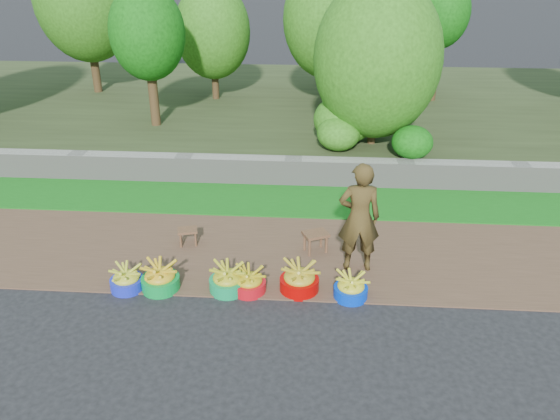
# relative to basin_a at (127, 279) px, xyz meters

# --- Properties ---
(ground_plane) EXTENTS (120.00, 120.00, 0.00)m
(ground_plane) POSITION_rel_basin_a_xyz_m (2.14, -0.13, -0.16)
(ground_plane) COLOR black
(ground_plane) RESTS_ON ground
(dirt_shoulder) EXTENTS (80.00, 2.50, 0.02)m
(dirt_shoulder) POSITION_rel_basin_a_xyz_m (2.14, 1.12, -0.15)
(dirt_shoulder) COLOR brown
(dirt_shoulder) RESTS_ON ground
(grass_verge) EXTENTS (80.00, 1.50, 0.04)m
(grass_verge) POSITION_rel_basin_a_xyz_m (2.14, 3.12, -0.14)
(grass_verge) COLOR #146816
(grass_verge) RESTS_ON ground
(retaining_wall) EXTENTS (80.00, 0.35, 0.55)m
(retaining_wall) POSITION_rel_basin_a_xyz_m (2.14, 3.97, 0.12)
(retaining_wall) COLOR gray
(retaining_wall) RESTS_ON ground
(earth_bank) EXTENTS (80.00, 10.00, 0.50)m
(earth_bank) POSITION_rel_basin_a_xyz_m (2.14, 8.87, 0.09)
(earth_bank) COLOR #313D1F
(earth_bank) RESTS_ON ground
(vegetation) EXTENTS (36.45, 8.13, 4.68)m
(vegetation) POSITION_rel_basin_a_xyz_m (4.73, 8.30, 2.60)
(vegetation) COLOR #3D2C17
(vegetation) RESTS_ON earth_bank
(basin_a) EXTENTS (0.47, 0.47, 0.35)m
(basin_a) POSITION_rel_basin_a_xyz_m (0.00, 0.00, 0.00)
(basin_a) COLOR #1726CD
(basin_a) RESTS_ON ground
(basin_b) EXTENTS (0.54, 0.54, 0.40)m
(basin_b) POSITION_rel_basin_a_xyz_m (0.47, 0.04, 0.02)
(basin_b) COLOR #038932
(basin_b) RESTS_ON ground
(basin_c) EXTENTS (0.52, 0.52, 0.39)m
(basin_c) POSITION_rel_basin_a_xyz_m (1.43, 0.07, 0.02)
(basin_c) COLOR #0A8B4B
(basin_c) RESTS_ON ground
(basin_d) EXTENTS (0.47, 0.47, 0.35)m
(basin_d) POSITION_rel_basin_a_xyz_m (1.73, 0.06, 0.00)
(basin_d) COLOR #B70D16
(basin_d) RESTS_ON ground
(basin_e) EXTENTS (0.55, 0.55, 0.41)m
(basin_e) POSITION_rel_basin_a_xyz_m (2.42, 0.14, 0.03)
(basin_e) COLOR #A40201
(basin_e) RESTS_ON ground
(basin_f) EXTENTS (0.47, 0.47, 0.35)m
(basin_f) POSITION_rel_basin_a_xyz_m (3.13, 0.02, 0.00)
(basin_f) COLOR #0030D0
(basin_f) RESTS_ON ground
(stool_left) EXTENTS (0.36, 0.30, 0.27)m
(stool_left) POSITION_rel_basin_a_xyz_m (0.58, 1.30, 0.08)
(stool_left) COLOR brown
(stool_left) RESTS_ON dirt_shoulder
(stool_right) EXTENTS (0.46, 0.42, 0.33)m
(stool_right) POSITION_rel_basin_a_xyz_m (2.63, 1.22, 0.13)
(stool_right) COLOR brown
(stool_right) RESTS_ON dirt_shoulder
(vendor_woman) EXTENTS (0.63, 0.43, 1.67)m
(vendor_woman) POSITION_rel_basin_a_xyz_m (3.25, 0.77, 0.70)
(vendor_woman) COLOR black
(vendor_woman) RESTS_ON dirt_shoulder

